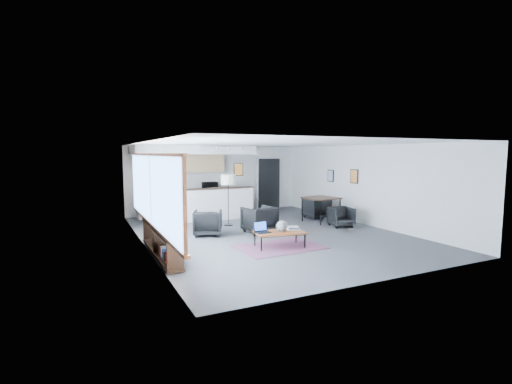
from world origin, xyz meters
name	(u,v)px	position (x,y,z in m)	size (l,w,h in m)	color
room	(269,189)	(0.00, 0.00, 1.30)	(7.02, 9.02, 2.62)	#47474A
window	(151,192)	(-3.46, -0.90, 1.46)	(0.10, 5.95, 1.66)	#8CBFFF
console	(161,242)	(-3.30, -1.05, 0.33)	(0.35, 3.00, 0.80)	#341E12
kitchenette	(192,179)	(-1.20, 3.71, 1.38)	(4.20, 1.96, 2.60)	white
doorway	(269,183)	(2.30, 4.42, 1.07)	(1.10, 0.12, 2.15)	black
track_light	(222,147)	(-0.59, 2.20, 2.53)	(1.60, 0.07, 0.15)	silver
wall_art_lower	(354,176)	(3.47, 0.40, 1.55)	(0.03, 0.38, 0.48)	black
wall_art_upper	(331,176)	(3.47, 1.70, 1.50)	(0.03, 0.34, 0.44)	black
kilim_rug	(279,247)	(-0.49, -1.53, 0.01)	(2.13, 1.50, 0.01)	#5F324A
coffee_table	(280,233)	(-0.49, -1.53, 0.37)	(1.30, 0.84, 0.40)	brown
laptop	(262,229)	(-0.93, -1.42, 0.47)	(0.37, 0.31, 0.26)	black
ceramic_pot	(282,226)	(-0.46, -1.59, 0.53)	(0.28, 0.28, 0.28)	gray
book_stack	(293,228)	(-0.07, -1.50, 0.44)	(0.34, 0.31, 0.09)	silver
coaster	(288,233)	(-0.38, -1.75, 0.40)	(0.12, 0.12, 0.01)	#E5590C
armchair_left	(208,222)	(-1.68, 0.51, 0.40)	(0.77, 0.72, 0.79)	black
armchair_right	(259,218)	(-0.18, 0.22, 0.43)	(0.83, 0.78, 0.85)	black
floor_lamp	(228,181)	(-0.61, 1.62, 1.43)	(0.61, 0.61, 1.64)	black
dining_table	(321,200)	(2.45, 0.83, 0.77)	(1.14, 1.14, 0.84)	#341E12
dining_chair_near	(341,217)	(2.53, -0.13, 0.30)	(0.58, 0.54, 0.59)	black
dining_chair_far	(316,209)	(2.71, 1.48, 0.34)	(0.67, 0.63, 0.69)	black
microwave	(210,185)	(-0.39, 4.15, 1.11)	(0.53, 0.29, 0.36)	black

